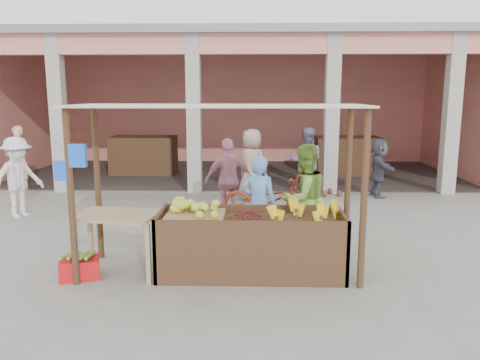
{
  "coord_description": "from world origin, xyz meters",
  "views": [
    {
      "loc": [
        0.53,
        -6.34,
        2.52
      ],
      "look_at": [
        0.31,
        1.2,
        1.14
      ],
      "focal_mm": 35.0,
      "sensor_mm": 36.0,
      "label": 1
    }
  ],
  "objects_px": {
    "red_crate": "(80,268)",
    "motorcycle": "(269,199)",
    "side_table": "(117,224)",
    "vendor_green": "(304,196)",
    "fruit_stall": "(251,247)",
    "vendor_blue": "(259,202)"
  },
  "relations": [
    {
      "from": "vendor_blue",
      "to": "motorcycle",
      "type": "bearing_deg",
      "value": -81.09
    },
    {
      "from": "fruit_stall",
      "to": "red_crate",
      "type": "relative_size",
      "value": 4.88
    },
    {
      "from": "vendor_blue",
      "to": "side_table",
      "type": "bearing_deg",
      "value": 43.07
    },
    {
      "from": "vendor_blue",
      "to": "motorcycle",
      "type": "relative_size",
      "value": 0.83
    },
    {
      "from": "red_crate",
      "to": "motorcycle",
      "type": "height_order",
      "value": "motorcycle"
    },
    {
      "from": "side_table",
      "to": "vendor_green",
      "type": "xyz_separation_m",
      "value": [
        2.7,
        1.09,
        0.18
      ]
    },
    {
      "from": "vendor_green",
      "to": "motorcycle",
      "type": "height_order",
      "value": "vendor_green"
    },
    {
      "from": "fruit_stall",
      "to": "side_table",
      "type": "distance_m",
      "value": 1.9
    },
    {
      "from": "fruit_stall",
      "to": "red_crate",
      "type": "xyz_separation_m",
      "value": [
        -2.38,
        -0.23,
        -0.26
      ]
    },
    {
      "from": "fruit_stall",
      "to": "side_table",
      "type": "relative_size",
      "value": 2.13
    },
    {
      "from": "fruit_stall",
      "to": "side_table",
      "type": "bearing_deg",
      "value": -176.71
    },
    {
      "from": "side_table",
      "to": "vendor_blue",
      "type": "bearing_deg",
      "value": 38.26
    },
    {
      "from": "side_table",
      "to": "vendor_blue",
      "type": "relative_size",
      "value": 0.72
    },
    {
      "from": "red_crate",
      "to": "vendor_blue",
      "type": "distance_m",
      "value": 2.83
    },
    {
      "from": "red_crate",
      "to": "motorcycle",
      "type": "distance_m",
      "value": 3.84
    },
    {
      "from": "vendor_green",
      "to": "fruit_stall",
      "type": "bearing_deg",
      "value": 17.23
    },
    {
      "from": "side_table",
      "to": "motorcycle",
      "type": "xyz_separation_m",
      "value": [
        2.2,
        2.57,
        -0.21
      ]
    },
    {
      "from": "red_crate",
      "to": "fruit_stall",
      "type": "bearing_deg",
      "value": -13.37
    },
    {
      "from": "side_table",
      "to": "fruit_stall",
      "type": "bearing_deg",
      "value": 15.02
    },
    {
      "from": "vendor_green",
      "to": "side_table",
      "type": "bearing_deg",
      "value": -10.37
    },
    {
      "from": "red_crate",
      "to": "vendor_blue",
      "type": "xyz_separation_m",
      "value": [
        2.5,
        1.11,
        0.71
      ]
    },
    {
      "from": "red_crate",
      "to": "side_table",
      "type": "bearing_deg",
      "value": -5.48
    }
  ]
}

